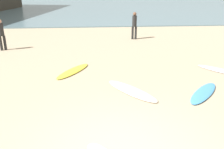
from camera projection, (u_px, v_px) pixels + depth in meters
ocean_water at (95, 6)px, 38.62m from camera, size 120.00×40.00×0.08m
surfboard_0 at (204, 93)px, 8.01m from camera, size 1.71×1.86×0.08m
surfboard_1 at (131, 91)px, 8.18m from camera, size 1.76×2.19×0.08m
surfboard_2 at (73, 71)px, 10.01m from camera, size 1.50×2.05×0.07m
beachgoer_near at (1, 33)px, 12.94m from camera, size 0.38×0.38×1.64m
beachgoer_mid at (134, 24)px, 15.51m from camera, size 0.34×0.33×1.70m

